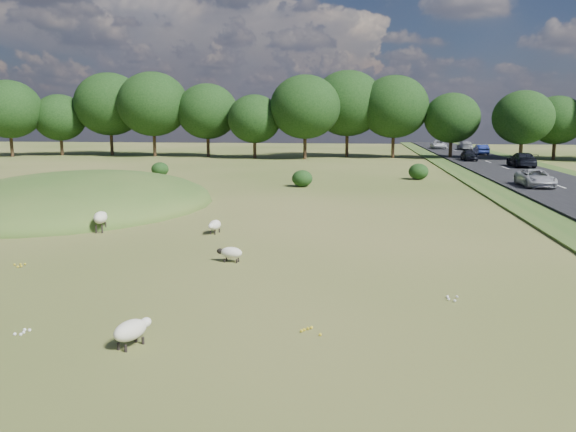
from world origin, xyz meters
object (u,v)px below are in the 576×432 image
object	(u,v)px
sheep_3	(101,218)
car_2	(522,160)
car_1	(469,155)
car_3	(465,145)
sheep_0	(131,330)
car_4	(481,150)
sheep_4	(215,225)
car_7	(536,178)
sheep_2	(231,253)
car_6	(439,145)

from	to	relation	value
sheep_3	car_2	size ratio (longest dim) A/B	0.27
sheep_3	car_1	size ratio (longest dim) A/B	0.35
car_3	car_1	bearing A→B (deg)	81.11
sheep_3	car_1	world-z (taller)	car_1
sheep_0	sheep_3	bearing A→B (deg)	51.60
car_4	sheep_0	bearing A→B (deg)	72.56
sheep_0	sheep_4	distance (m)	13.06
car_7	sheep_3	bearing A→B (deg)	-142.69
sheep_3	sheep_4	world-z (taller)	sheep_3
car_1	car_7	xyz separation A→B (m)	(0.00, -26.32, -0.03)
sheep_0	car_2	xyz separation A→B (m)	(21.98, 49.62, 0.59)
car_4	car_7	xyz separation A→B (m)	(-3.80, -38.19, -0.07)
car_4	car_7	distance (m)	38.37
sheep_3	sheep_2	bearing A→B (deg)	-133.93
sheep_2	sheep_3	bearing A→B (deg)	-25.73
car_6	car_7	bearing A→B (deg)	-90.00
sheep_0	sheep_2	world-z (taller)	sheep_0
sheep_3	car_3	xyz separation A→B (m)	(28.81, 69.67, 0.29)
sheep_2	car_4	size ratio (longest dim) A/B	0.24
sheep_2	sheep_3	distance (m)	8.76
car_1	car_7	size ratio (longest dim) A/B	0.85
car_7	sheep_2	bearing A→B (deg)	-126.56
sheep_0	sheep_2	bearing A→B (deg)	19.71
car_1	car_6	xyz separation A→B (m)	(0.00, 27.18, 0.01)
car_1	car_6	distance (m)	27.18
sheep_2	car_7	distance (m)	29.67
sheep_4	car_2	distance (m)	43.48
sheep_3	car_3	world-z (taller)	car_3
sheep_0	car_1	world-z (taller)	car_1
sheep_3	car_6	distance (m)	76.74
sheep_4	sheep_3	bearing A→B (deg)	-78.96
car_1	car_2	bearing A→B (deg)	-65.84
car_2	car_7	size ratio (longest dim) A/B	1.13
sheep_4	car_3	bearing A→B (deg)	169.66
car_2	sheep_2	bearing A→B (deg)	62.74
sheep_0	sheep_4	xyz separation A→B (m)	(-1.42, 12.98, -0.01)
sheep_3	car_4	distance (m)	64.08
sheep_4	car_4	world-z (taller)	car_4
car_2	car_7	distance (m)	18.24
sheep_0	car_6	xyz separation A→B (m)	(18.18, 85.27, 0.51)
car_2	car_1	bearing A→B (deg)	-65.84
sheep_3	car_2	world-z (taller)	car_2
sheep_0	sheep_4	size ratio (longest dim) A/B	1.04
sheep_4	car_4	xyz separation A→B (m)	(23.40, 56.98, 0.56)
sheep_2	car_4	distance (m)	65.63
sheep_0	car_2	world-z (taller)	car_2
car_3	car_7	world-z (taller)	car_3
sheep_2	car_4	xyz separation A→B (m)	(21.47, 62.02, 0.59)
sheep_0	car_3	distance (m)	85.28
sheep_4	car_7	distance (m)	27.16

